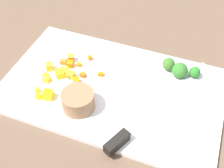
% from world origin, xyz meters
% --- Properties ---
extents(ground_plane, '(4.00, 4.00, 0.00)m').
position_xyz_m(ground_plane, '(0.00, 0.00, 0.00)').
color(ground_plane, brown).
extents(cutting_board, '(0.52, 0.32, 0.01)m').
position_xyz_m(cutting_board, '(0.00, 0.00, 0.01)').
color(cutting_board, white).
rests_on(cutting_board, ground_plane).
extents(prep_bowl, '(0.07, 0.07, 0.04)m').
position_xyz_m(prep_bowl, '(0.05, 0.08, 0.03)').
color(prep_bowl, '#8F6747').
rests_on(prep_bowl, cutting_board).
extents(chef_knife, '(0.17, 0.34, 0.02)m').
position_xyz_m(chef_knife, '(-0.10, 0.07, 0.02)').
color(chef_knife, silver).
rests_on(chef_knife, cutting_board).
extents(carrot_dice_0, '(0.02, 0.02, 0.01)m').
position_xyz_m(carrot_dice_0, '(0.11, 0.01, 0.02)').
color(carrot_dice_0, orange).
rests_on(carrot_dice_0, cutting_board).
extents(carrot_dice_1, '(0.02, 0.02, 0.02)m').
position_xyz_m(carrot_dice_1, '(0.14, 0.01, 0.02)').
color(carrot_dice_1, orange).
rests_on(carrot_dice_1, cutting_board).
extents(carrot_dice_2, '(0.02, 0.02, 0.01)m').
position_xyz_m(carrot_dice_2, '(0.09, 0.02, 0.02)').
color(carrot_dice_2, orange).
rests_on(carrot_dice_2, cutting_board).
extents(carrot_dice_3, '(0.01, 0.01, 0.01)m').
position_xyz_m(carrot_dice_3, '(0.08, -0.01, 0.02)').
color(carrot_dice_3, orange).
rests_on(carrot_dice_3, cutting_board).
extents(carrot_dice_4, '(0.01, 0.01, 0.01)m').
position_xyz_m(carrot_dice_4, '(0.09, -0.07, 0.02)').
color(carrot_dice_4, orange).
rests_on(carrot_dice_4, cutting_board).
extents(carrot_dice_5, '(0.02, 0.02, 0.01)m').
position_xyz_m(carrot_dice_5, '(0.13, -0.03, 0.02)').
color(carrot_dice_5, orange).
rests_on(carrot_dice_5, cutting_board).
extents(carrot_dice_6, '(0.02, 0.02, 0.01)m').
position_xyz_m(carrot_dice_6, '(0.15, -0.03, 0.02)').
color(carrot_dice_6, orange).
rests_on(carrot_dice_6, cutting_board).
extents(carrot_dice_7, '(0.01, 0.01, 0.01)m').
position_xyz_m(carrot_dice_7, '(0.04, -0.03, 0.02)').
color(carrot_dice_7, orange).
rests_on(carrot_dice_7, cutting_board).
extents(carrot_dice_8, '(0.01, 0.01, 0.01)m').
position_xyz_m(carrot_dice_8, '(0.10, -0.04, 0.02)').
color(carrot_dice_8, orange).
rests_on(carrot_dice_8, cutting_board).
extents(carrot_dice_9, '(0.02, 0.02, 0.02)m').
position_xyz_m(carrot_dice_9, '(0.13, -0.05, 0.02)').
color(carrot_dice_9, orange).
rests_on(carrot_dice_9, cutting_board).
extents(pepper_dice_0, '(0.02, 0.02, 0.01)m').
position_xyz_m(pepper_dice_0, '(0.11, 0.01, 0.02)').
color(pepper_dice_0, yellow).
rests_on(pepper_dice_0, cutting_board).
extents(pepper_dice_1, '(0.03, 0.03, 0.02)m').
position_xyz_m(pepper_dice_1, '(0.13, 0.08, 0.02)').
color(pepper_dice_1, yellow).
rests_on(pepper_dice_1, cutting_board).
extents(pepper_dice_2, '(0.01, 0.01, 0.01)m').
position_xyz_m(pepper_dice_2, '(0.15, 0.09, 0.02)').
color(pepper_dice_2, yellow).
rests_on(pepper_dice_2, cutting_board).
extents(pepper_dice_3, '(0.01, 0.01, 0.01)m').
position_xyz_m(pepper_dice_3, '(0.16, 0.08, 0.02)').
color(pepper_dice_3, yellow).
rests_on(pepper_dice_3, cutting_board).
extents(pepper_dice_4, '(0.02, 0.02, 0.01)m').
position_xyz_m(pepper_dice_4, '(0.16, 0.04, 0.02)').
color(pepper_dice_4, yellow).
rests_on(pepper_dice_4, cutting_board).
extents(pepper_dice_5, '(0.01, 0.01, 0.01)m').
position_xyz_m(pepper_dice_5, '(0.16, 0.03, 0.02)').
color(pepper_dice_5, yellow).
rests_on(pepper_dice_5, cutting_board).
extents(pepper_dice_6, '(0.03, 0.03, 0.02)m').
position_xyz_m(pepper_dice_6, '(0.13, -0.00, 0.02)').
color(pepper_dice_6, yellow).
rests_on(pepper_dice_6, cutting_board).
extents(pepper_dice_7, '(0.03, 0.03, 0.02)m').
position_xyz_m(pepper_dice_7, '(0.17, -0.00, 0.02)').
color(pepper_dice_7, yellow).
rests_on(pepper_dice_7, cutting_board).
extents(pepper_dice_8, '(0.03, 0.03, 0.02)m').
position_xyz_m(pepper_dice_8, '(0.13, 0.01, 0.02)').
color(pepper_dice_8, yellow).
rests_on(pepper_dice_8, cutting_board).
extents(pepper_dice_9, '(0.02, 0.02, 0.01)m').
position_xyz_m(pepper_dice_9, '(0.08, 0.04, 0.02)').
color(pepper_dice_9, yellow).
rests_on(pepper_dice_9, cutting_board).
extents(broccoli_floret_0, '(0.04, 0.04, 0.04)m').
position_xyz_m(broccoli_floret_0, '(-0.14, -0.09, 0.03)').
color(broccoli_floret_0, '#8ABD69').
rests_on(broccoli_floret_0, cutting_board).
extents(broccoli_floret_1, '(0.03, 0.03, 0.03)m').
position_xyz_m(broccoli_floret_1, '(-0.18, -0.10, 0.03)').
color(broccoli_floret_1, '#8EC257').
rests_on(broccoli_floret_1, cutting_board).
extents(broccoli_floret_2, '(0.03, 0.03, 0.03)m').
position_xyz_m(broccoli_floret_2, '(-0.11, -0.11, 0.03)').
color(broccoli_floret_2, '#81B85C').
rests_on(broccoli_floret_2, cutting_board).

